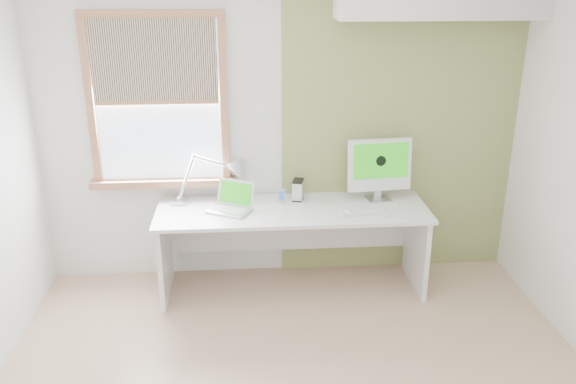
{
  "coord_description": "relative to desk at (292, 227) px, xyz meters",
  "views": [
    {
      "loc": [
        -0.31,
        -3.05,
        2.56
      ],
      "look_at": [
        0.0,
        1.05,
        1.0
      ],
      "focal_mm": 37.04,
      "sensor_mm": 36.0,
      "label": 1
    }
  ],
  "objects": [
    {
      "name": "mouse",
      "position": [
        0.44,
        -0.19,
        0.21
      ],
      "size": [
        0.08,
        0.11,
        0.03
      ],
      "primitive_type": "ellipsoid",
      "rotation": [
        0.0,
        0.0,
        0.31
      ],
      "color": "white",
      "rests_on": "desk"
    },
    {
      "name": "keyboard",
      "position": [
        0.56,
        -0.21,
        0.2
      ],
      "size": [
        0.4,
        0.15,
        0.02
      ],
      "color": "white",
      "rests_on": "desk"
    },
    {
      "name": "window",
      "position": [
        -1.06,
        0.27,
        1.01
      ],
      "size": [
        1.2,
        0.14,
        1.42
      ],
      "color": "#A56542",
      "rests_on": "room"
    },
    {
      "name": "desk_lamp",
      "position": [
        -0.53,
        0.21,
        0.41
      ],
      "size": [
        0.74,
        0.33,
        0.41
      ],
      "color": "silver",
      "rests_on": "desk"
    },
    {
      "name": "external_drive",
      "position": [
        0.06,
        0.14,
        0.28
      ],
      "size": [
        0.11,
        0.15,
        0.17
      ],
      "color": "silver",
      "rests_on": "desk"
    },
    {
      "name": "phone_dock",
      "position": [
        -0.08,
        0.06,
        0.23
      ],
      "size": [
        0.07,
        0.07,
        0.13
      ],
      "color": "silver",
      "rests_on": "desk"
    },
    {
      "name": "laptop",
      "position": [
        -0.49,
        -0.05,
        0.25
      ],
      "size": [
        0.41,
        0.38,
        0.23
      ],
      "color": "silver",
      "rests_on": "desk"
    },
    {
      "name": "imac",
      "position": [
        0.73,
        0.1,
        0.49
      ],
      "size": [
        0.54,
        0.19,
        0.52
      ],
      "color": "silver",
      "rests_on": "desk"
    },
    {
      "name": "desk",
      "position": [
        0.0,
        0.0,
        0.0
      ],
      "size": [
        2.2,
        0.7,
        0.73
      ],
      "color": "white",
      "rests_on": "room"
    },
    {
      "name": "room",
      "position": [
        -0.06,
        -1.44,
        0.77
      ],
      "size": [
        4.04,
        3.54,
        2.64
      ],
      "color": "tan",
      "rests_on": "ground"
    },
    {
      "name": "accent_wall",
      "position": [
        0.94,
        0.3,
        0.77
      ],
      "size": [
        2.0,
        0.02,
        2.6
      ],
      "primitive_type": "cube",
      "color": "olive",
      "rests_on": "room"
    }
  ]
}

